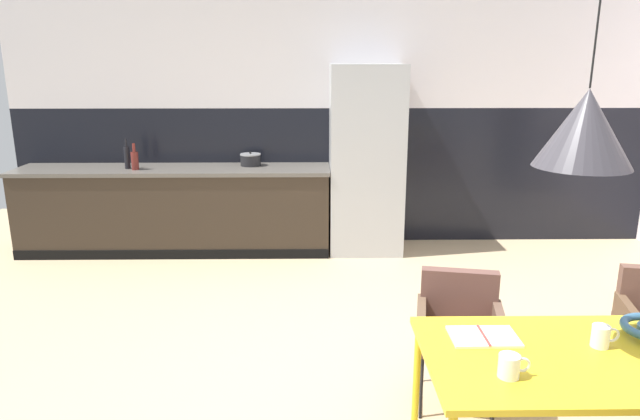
% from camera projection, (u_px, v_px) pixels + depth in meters
% --- Properties ---
extents(ground_plane, '(9.10, 9.10, 0.00)m').
position_uv_depth(ground_plane, '(364.00, 397.00, 3.47)').
color(ground_plane, tan).
extents(back_wall_splashback_dark, '(7.00, 0.12, 1.48)m').
position_uv_depth(back_wall_splashback_dark, '(340.00, 175.00, 6.31)').
color(back_wall_splashback_dark, black).
rests_on(back_wall_splashback_dark, ground).
extents(back_wall_panel_upper, '(7.00, 0.12, 1.48)m').
position_uv_depth(back_wall_panel_upper, '(341.00, 36.00, 5.93)').
color(back_wall_panel_upper, silver).
rests_on(back_wall_panel_upper, back_wall_splashback_dark).
extents(kitchen_counter, '(3.24, 0.63, 0.89)m').
position_uv_depth(kitchen_counter, '(176.00, 209.00, 6.02)').
color(kitchen_counter, '#30261D').
rests_on(kitchen_counter, ground).
extents(refrigerator_column, '(0.75, 0.60, 1.94)m').
position_uv_depth(refrigerator_column, '(366.00, 160.00, 5.91)').
color(refrigerator_column, '#ADAFB2').
rests_on(refrigerator_column, ground).
extents(armchair_near_window, '(0.56, 0.55, 0.76)m').
position_uv_depth(armchair_near_window, '(459.00, 319.00, 3.36)').
color(armchair_near_window, brown).
rests_on(armchair_near_window, ground).
extents(open_book, '(0.31, 0.21, 0.02)m').
position_uv_depth(open_book, '(484.00, 337.00, 2.67)').
color(open_book, white).
rests_on(open_book, dining_table).
extents(mug_wide_latte, '(0.13, 0.08, 0.10)m').
position_uv_depth(mug_wide_latte, '(601.00, 336.00, 2.58)').
color(mug_wide_latte, white).
rests_on(mug_wide_latte, dining_table).
extents(mug_short_terracotta, '(0.13, 0.09, 0.10)m').
position_uv_depth(mug_short_terracotta, '(510.00, 366.00, 2.34)').
color(mug_short_terracotta, white).
rests_on(mug_short_terracotta, dining_table).
extents(cooking_pot, '(0.22, 0.22, 0.15)m').
position_uv_depth(cooking_pot, '(251.00, 160.00, 6.01)').
color(cooking_pot, black).
rests_on(cooking_pot, kitchen_counter).
extents(bottle_oil_tall, '(0.07, 0.07, 0.27)m').
position_uv_depth(bottle_oil_tall, '(135.00, 160.00, 5.78)').
color(bottle_oil_tall, maroon).
rests_on(bottle_oil_tall, kitchen_counter).
extents(bottle_vinegar_dark, '(0.06, 0.06, 0.31)m').
position_uv_depth(bottle_vinegar_dark, '(127.00, 157.00, 5.83)').
color(bottle_vinegar_dark, black).
rests_on(bottle_vinegar_dark, kitchen_counter).
extents(pendant_lamp_over_table_near, '(0.38, 0.38, 1.33)m').
position_uv_depth(pendant_lamp_over_table_near, '(585.00, 128.00, 2.24)').
color(pendant_lamp_over_table_near, black).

